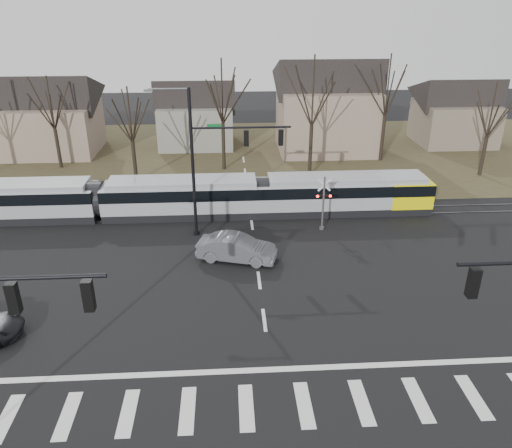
{
  "coord_description": "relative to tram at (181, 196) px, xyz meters",
  "views": [
    {
      "loc": [
        -1.75,
        -19.44,
        15.39
      ],
      "look_at": [
        0.0,
        9.0,
        2.3
      ],
      "focal_mm": 35.0,
      "sensor_mm": 36.0,
      "label": 1
    }
  ],
  "objects": [
    {
      "name": "rail_crossing_signal",
      "position": [
        10.28,
        -3.21,
        0.3
      ],
      "size": [
        1.08,
        0.36,
        4.0
      ],
      "color": "#59595B",
      "rests_on": "ground"
    },
    {
      "name": "tree_row",
      "position": [
        7.28,
        10.0,
        3.41
      ],
      "size": [
        59.2,
        7.2,
        10.0
      ],
      "color": "black",
      "rests_on": "ground"
    },
    {
      "name": "signal_pole_far",
      "position": [
        2.87,
        -3.5,
        4.11
      ],
      "size": [
        9.28,
        0.44,
        10.2
      ],
      "color": "black",
      "rests_on": "ground"
    },
    {
      "name": "ground",
      "position": [
        5.28,
        -16.0,
        -1.59
      ],
      "size": [
        140.0,
        140.0,
        0.0
      ],
      "primitive_type": "plane",
      "color": "black"
    },
    {
      "name": "tram",
      "position": [
        0.0,
        0.0,
        0.0
      ],
      "size": [
        38.39,
        2.85,
        2.91
      ],
      "color": "gray",
      "rests_on": "ground"
    },
    {
      "name": "sedan",
      "position": [
        4.03,
        -7.39,
        -0.76
      ],
      "size": [
        4.32,
        5.91,
        1.65
      ],
      "primitive_type": "imported",
      "rotation": [
        0.0,
        0.0,
        1.3
      ],
      "color": "#57585F",
      "rests_on": "ground"
    },
    {
      "name": "stop_line",
      "position": [
        5.28,
        -17.8,
        -1.58
      ],
      "size": [
        28.0,
        0.35,
        0.01
      ],
      "primitive_type": "cube",
      "color": "silver",
      "rests_on": "ground"
    },
    {
      "name": "grass_verge",
      "position": [
        5.28,
        16.0,
        -1.58
      ],
      "size": [
        140.0,
        28.0,
        0.01
      ],
      "primitive_type": "cube",
      "color": "#38331E",
      "rests_on": "ground"
    },
    {
      "name": "crosswalk",
      "position": [
        5.28,
        -20.0,
        -1.58
      ],
      "size": [
        27.0,
        2.6,
        0.01
      ],
      "color": "silver",
      "rests_on": "ground"
    },
    {
      "name": "house_c",
      "position": [
        14.28,
        17.0,
        3.65
      ],
      "size": [
        10.8,
        8.64,
        10.1
      ],
      "color": "#836E5F",
      "rests_on": "ground"
    },
    {
      "name": "house_d",
      "position": [
        29.28,
        19.0,
        2.38
      ],
      "size": [
        8.64,
        7.56,
        7.65
      ],
      "color": "#675B4C",
      "rests_on": "ground"
    },
    {
      "name": "house_a",
      "position": [
        -14.72,
        18.0,
        2.88
      ],
      "size": [
        9.72,
        8.64,
        8.6
      ],
      "color": "#836E5F",
      "rests_on": "ground"
    },
    {
      "name": "lane_dashes",
      "position": [
        5.28,
        -0.0,
        -1.58
      ],
      "size": [
        0.18,
        30.0,
        0.01
      ],
      "color": "silver",
      "rests_on": "ground"
    },
    {
      "name": "house_b",
      "position": [
        0.28,
        20.0,
        2.38
      ],
      "size": [
        8.64,
        7.56,
        7.65
      ],
      "color": "slate",
      "rests_on": "ground"
    },
    {
      "name": "rail_pair",
      "position": [
        5.28,
        -0.2,
        -1.56
      ],
      "size": [
        90.0,
        1.52,
        0.06
      ],
      "color": "#59595E",
      "rests_on": "ground"
    }
  ]
}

